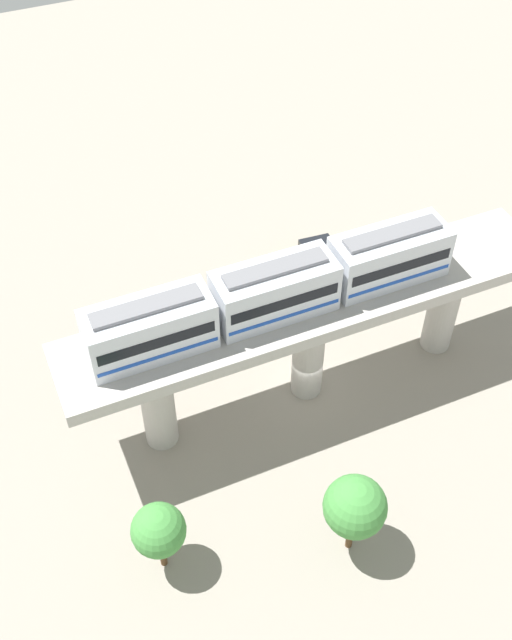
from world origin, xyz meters
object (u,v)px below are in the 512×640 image
at_px(tree_mid_lot, 159,531).
at_px(train, 275,291).
at_px(parked_car_black, 215,305).
at_px(parked_car_red, 122,354).
at_px(parked_car_yellow, 315,254).
at_px(tree_near_viaduct, 355,507).

bearing_deg(tree_mid_lot, train, 128.33).
height_order(train, parked_car_black, train).
relative_size(train, parked_car_red, 4.59).
relative_size(parked_car_yellow, parked_car_red, 0.97).
height_order(train, tree_mid_lot, train).
bearing_deg(parked_car_yellow, parked_car_red, -71.77).
bearing_deg(train, parked_car_black, -176.84).
xyz_separation_m(train, tree_near_viaduct, (10.47, -0.31, -5.42)).
bearing_deg(parked_car_yellow, tree_near_viaduct, -16.88).
height_order(train, parked_car_yellow, train).
relative_size(train, tree_mid_lot, 4.29).
xyz_separation_m(parked_car_red, tree_near_viaduct, (17.07, 7.18, 3.12)).
height_order(parked_car_black, parked_car_red, same).
bearing_deg(train, parked_car_yellow, 141.97).
height_order(parked_car_black, tree_near_viaduct, tree_near_viaduct).
xyz_separation_m(parked_car_black, tree_mid_lot, (15.86, -9.09, 2.62)).
bearing_deg(train, tree_near_viaduct, -1.70).
distance_m(train, parked_car_red, 13.14).
relative_size(parked_car_yellow, tree_near_viaduct, 0.79).
height_order(parked_car_red, tree_near_viaduct, tree_near_viaduct).
bearing_deg(tree_mid_lot, parked_car_yellow, 135.37).
relative_size(parked_car_black, parked_car_red, 0.98).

